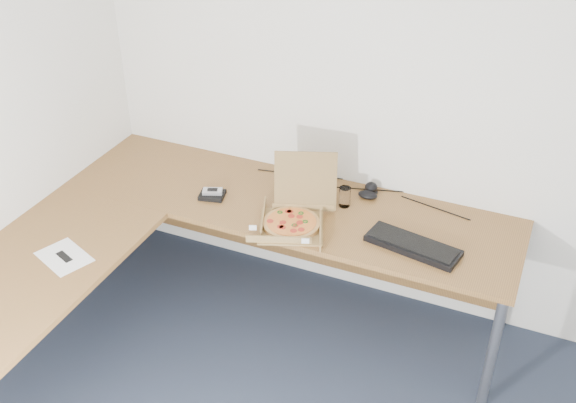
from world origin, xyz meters
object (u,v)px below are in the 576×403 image
at_px(pizza_box, 293,219).
at_px(keyboard, 413,246).
at_px(drinking_glass, 345,197).
at_px(wallet, 212,195).
at_px(desk, 198,235).

xyz_separation_m(pizza_box, keyboard, (0.62, 0.05, -0.03)).
height_order(pizza_box, keyboard, pizza_box).
distance_m(drinking_glass, keyboard, 0.50).
bearing_deg(wallet, pizza_box, -21.78).
height_order(pizza_box, wallet, pizza_box).
bearing_deg(pizza_box, wallet, 150.70).
bearing_deg(drinking_glass, desk, -139.84).
xyz_separation_m(desk, drinking_glass, (0.61, 0.52, 0.09)).
bearing_deg(drinking_glass, pizza_box, -122.95).
xyz_separation_m(drinking_glass, wallet, (-0.70, -0.20, -0.04)).
distance_m(desk, pizza_box, 0.50).
bearing_deg(desk, pizza_box, 28.78).
bearing_deg(pizza_box, desk, -172.08).
bearing_deg(drinking_glass, keyboard, -27.50).
distance_m(pizza_box, keyboard, 0.62).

